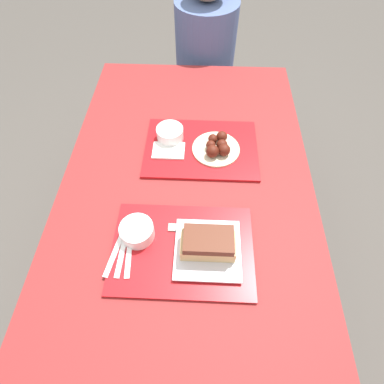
% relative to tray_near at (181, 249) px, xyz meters
% --- Properties ---
extents(ground_plane, '(12.00, 12.00, 0.00)m').
position_rel_tray_near_xyz_m(ground_plane, '(0.00, 0.21, -0.77)').
color(ground_plane, '#4C4742').
extents(picnic_table, '(0.94, 1.66, 0.76)m').
position_rel_tray_near_xyz_m(picnic_table, '(0.00, 0.21, -0.10)').
color(picnic_table, maroon).
rests_on(picnic_table, ground_plane).
extents(picnic_bench_far, '(0.90, 0.28, 0.45)m').
position_rel_tray_near_xyz_m(picnic_bench_far, '(0.00, 1.26, -0.39)').
color(picnic_bench_far, maroon).
rests_on(picnic_bench_far, ground_plane).
extents(tray_near, '(0.45, 0.32, 0.01)m').
position_rel_tray_near_xyz_m(tray_near, '(0.00, 0.00, 0.00)').
color(tray_near, '#B21419').
rests_on(tray_near, picnic_table).
extents(tray_far, '(0.45, 0.32, 0.01)m').
position_rel_tray_near_xyz_m(tray_far, '(0.05, 0.44, 0.00)').
color(tray_far, '#B21419').
rests_on(tray_far, picnic_table).
extents(bowl_coleslaw_near, '(0.11, 0.11, 0.05)m').
position_rel_tray_near_xyz_m(bowl_coleslaw_near, '(-0.14, 0.04, 0.03)').
color(bowl_coleslaw_near, white).
rests_on(bowl_coleslaw_near, tray_near).
extents(brisket_sandwich_plate, '(0.21, 0.21, 0.10)m').
position_rel_tray_near_xyz_m(brisket_sandwich_plate, '(0.08, -0.01, 0.04)').
color(brisket_sandwich_plate, beige).
rests_on(brisket_sandwich_plate, tray_near).
extents(plastic_fork_near, '(0.02, 0.17, 0.00)m').
position_rel_tray_near_xyz_m(plastic_fork_near, '(-0.19, -0.02, 0.01)').
color(plastic_fork_near, white).
rests_on(plastic_fork_near, tray_near).
extents(plastic_knife_near, '(0.03, 0.17, 0.00)m').
position_rel_tray_near_xyz_m(plastic_knife_near, '(-0.16, -0.02, 0.01)').
color(plastic_knife_near, white).
rests_on(plastic_knife_near, tray_near).
extents(plastic_spoon_near, '(0.05, 0.17, 0.00)m').
position_rel_tray_near_xyz_m(plastic_spoon_near, '(-0.21, -0.02, 0.01)').
color(plastic_spoon_near, white).
rests_on(plastic_spoon_near, tray_near).
extents(condiment_packet, '(0.04, 0.03, 0.01)m').
position_rel_tray_near_xyz_m(condiment_packet, '(-0.03, 0.07, 0.01)').
color(condiment_packet, '#A59E93').
rests_on(condiment_packet, tray_near).
extents(bowl_coleslaw_far, '(0.11, 0.11, 0.05)m').
position_rel_tray_near_xyz_m(bowl_coleslaw_far, '(-0.08, 0.49, 0.03)').
color(bowl_coleslaw_far, white).
rests_on(bowl_coleslaw_far, tray_far).
extents(wings_plate_far, '(0.19, 0.19, 0.06)m').
position_rel_tray_near_xyz_m(wings_plate_far, '(0.12, 0.43, 0.03)').
color(wings_plate_far, beige).
rests_on(wings_plate_far, tray_far).
extents(napkin_far, '(0.13, 0.09, 0.01)m').
position_rel_tray_near_xyz_m(napkin_far, '(-0.08, 0.42, 0.01)').
color(napkin_far, white).
rests_on(napkin_far, tray_far).
extents(person_seated_across, '(0.34, 0.34, 0.73)m').
position_rel_tray_near_xyz_m(person_seated_across, '(0.06, 1.26, -0.01)').
color(person_seated_across, '#4C6093').
rests_on(person_seated_across, picnic_bench_far).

